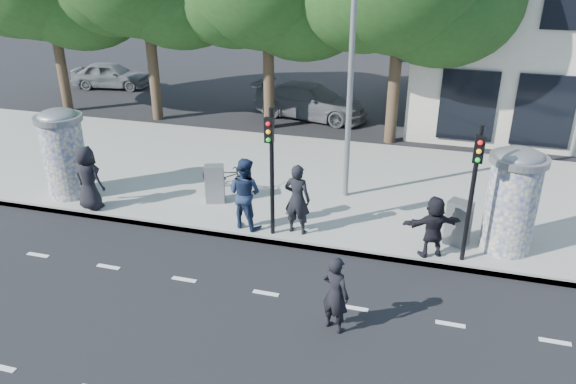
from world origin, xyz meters
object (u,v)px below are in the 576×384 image
(street_lamp, at_px, (352,38))
(ped_f, at_px, (433,227))
(traffic_pole_near, at_px, (271,160))
(ad_column_left, at_px, (64,151))
(man_road, at_px, (335,294))
(cabinet_left, at_px, (215,184))
(car_right, at_px, (311,101))
(ped_b, at_px, (297,199))
(ad_column_right, at_px, (512,198))
(traffic_pole_far, at_px, (474,182))
(ped_a, at_px, (88,178))
(cabinet_right, at_px, (458,223))
(car_left, at_px, (111,75))
(ped_c, at_px, (245,193))
(bicycle, at_px, (226,176))

(street_lamp, bearing_deg, ped_f, -46.42)
(traffic_pole_near, bearing_deg, street_lamp, 63.77)
(ad_column_left, height_order, man_road, ad_column_left)
(cabinet_left, height_order, car_right, car_right)
(ped_b, relative_size, cabinet_left, 1.69)
(ad_column_right, relative_size, traffic_pole_far, 0.78)
(traffic_pole_near, height_order, cabinet_left, traffic_pole_near)
(traffic_pole_near, height_order, ped_a, traffic_pole_near)
(man_road, bearing_deg, cabinet_right, -95.11)
(ped_b, distance_m, cabinet_right, 4.09)
(ad_column_right, xyz_separation_m, ped_a, (-11.22, -0.85, -0.46))
(ped_f, bearing_deg, car_right, -85.81)
(man_road, bearing_deg, car_left, -21.64)
(ped_c, bearing_deg, ped_f, -167.37)
(man_road, bearing_deg, ad_column_left, 1.73)
(cabinet_left, bearing_deg, ad_column_right, -22.23)
(car_right, bearing_deg, traffic_pole_far, -138.48)
(ped_a, height_order, cabinet_right, ped_a)
(ped_a, height_order, car_right, ped_a)
(ped_a, bearing_deg, traffic_pole_near, -168.97)
(ped_b, bearing_deg, cabinet_left, -16.08)
(traffic_pole_near, xyz_separation_m, car_left, (-12.77, 12.93, -1.56))
(cabinet_right, bearing_deg, car_right, 144.69)
(man_road, distance_m, cabinet_right, 4.61)
(car_right, bearing_deg, car_left, 89.69)
(ad_column_left, xyz_separation_m, car_left, (-6.17, 12.22, -0.87))
(street_lamp, distance_m, ped_a, 8.25)
(traffic_pole_far, distance_m, street_lamp, 5.12)
(traffic_pole_far, xyz_separation_m, street_lamp, (-3.40, 2.84, 2.56))
(bicycle, relative_size, cabinet_right, 1.48)
(traffic_pole_far, xyz_separation_m, ped_f, (-0.75, 0.06, -1.30))
(ped_b, relative_size, ped_c, 0.98)
(ped_b, height_order, cabinet_left, ped_b)
(ad_column_right, height_order, ped_f, ad_column_right)
(traffic_pole_near, xyz_separation_m, traffic_pole_far, (4.80, 0.00, 0.00))
(traffic_pole_near, relative_size, ped_f, 2.18)
(cabinet_right, bearing_deg, traffic_pole_near, -147.54)
(ad_column_left, bearing_deg, bicycle, 19.97)
(ad_column_left, distance_m, car_left, 13.72)
(car_right, bearing_deg, ad_column_right, -132.30)
(car_right, bearing_deg, cabinet_left, -172.86)
(bicycle, height_order, car_left, car_left)
(ad_column_right, bearing_deg, ped_b, -173.26)
(traffic_pole_near, relative_size, ped_b, 1.78)
(bicycle, bearing_deg, ped_b, -114.56)
(traffic_pole_near, distance_m, traffic_pole_far, 4.80)
(traffic_pole_near, distance_m, car_right, 10.96)
(ped_f, relative_size, cabinet_right, 1.33)
(cabinet_right, bearing_deg, ped_a, -153.14)
(traffic_pole_near, height_order, car_right, traffic_pole_near)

